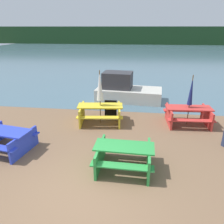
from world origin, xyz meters
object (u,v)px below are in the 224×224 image
object	(u,v)px
picnic_table_yellow	(100,112)
umbrella_white	(100,86)
boat	(126,90)
signboard	(111,108)
umbrella_navy	(191,91)
picnic_table_red	(188,114)
picnic_table_blue	(5,138)
picnic_table_green	(124,155)

from	to	relation	value
picnic_table_yellow	umbrella_white	size ratio (longest dim) A/B	0.89
boat	signboard	xyz separation A→B (m)	(-0.52, -2.43, -0.19)
umbrella_navy	signboard	size ratio (longest dim) A/B	2.80
picnic_table_yellow	picnic_table_red	size ratio (longest dim) A/B	1.05
picnic_table_red	signboard	distance (m)	3.37
umbrella_white	picnic_table_blue	bearing A→B (deg)	-136.26
picnic_table_blue	boat	distance (m)	6.87
umbrella_white	signboard	bearing A→B (deg)	67.25
picnic_table_blue	boat	size ratio (longest dim) A/B	0.52
umbrella_navy	umbrella_white	world-z (taller)	umbrella_white
picnic_table_red	boat	distance (m)	4.08
picnic_table_green	picnic_table_blue	size ratio (longest dim) A/B	0.89
picnic_table_green	boat	bearing A→B (deg)	93.30
picnic_table_green	umbrella_navy	xyz separation A→B (m)	(2.44, 3.44, 1.01)
picnic_table_green	picnic_table_blue	world-z (taller)	picnic_table_green
boat	picnic_table_yellow	bearing A→B (deg)	-99.76
picnic_table_blue	picnic_table_red	distance (m)	7.02
boat	picnic_table_green	bearing A→B (deg)	-81.54
picnic_table_blue	umbrella_navy	world-z (taller)	umbrella_navy
umbrella_white	boat	xyz separation A→B (m)	(0.86, 3.24, -1.06)
picnic_table_red	umbrella_white	world-z (taller)	umbrella_white
picnic_table_red	umbrella_white	xyz separation A→B (m)	(-3.67, -0.28, 1.16)
boat	signboard	size ratio (longest dim) A/B	4.92
picnic_table_green	picnic_table_red	bearing A→B (deg)	54.70
picnic_table_blue	signboard	bearing A→B (deg)	48.11
picnic_table_yellow	signboard	bearing A→B (deg)	67.25
umbrella_navy	signboard	world-z (taller)	umbrella_navy
umbrella_navy	boat	bearing A→B (deg)	133.45
picnic_table_blue	picnic_table_red	size ratio (longest dim) A/B	1.00
umbrella_navy	picnic_table_blue	bearing A→B (deg)	-155.71
picnic_table_blue	umbrella_navy	bearing A→B (deg)	24.29
picnic_table_blue	signboard	world-z (taller)	signboard
picnic_table_green	umbrella_navy	distance (m)	4.34
umbrella_navy	picnic_table_red	bearing A→B (deg)	0.00
umbrella_navy	signboard	xyz separation A→B (m)	(-3.33, 0.53, -1.09)
picnic_table_blue	boat	bearing A→B (deg)	58.46
picnic_table_blue	umbrella_white	size ratio (longest dim) A/B	0.85
picnic_table_blue	picnic_table_yellow	distance (m)	3.78
picnic_table_yellow	boat	world-z (taller)	boat
umbrella_navy	umbrella_white	xyz separation A→B (m)	(-3.67, -0.28, 0.16)
picnic_table_green	umbrella_white	size ratio (longest dim) A/B	0.76
picnic_table_yellow	picnic_table_blue	bearing A→B (deg)	-136.26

